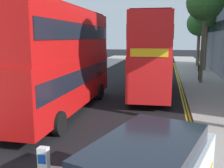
% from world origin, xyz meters
% --- Properties ---
extents(sidewalk_right, '(4.00, 80.00, 0.14)m').
position_xyz_m(sidewalk_right, '(6.50, 16.00, 0.07)').
color(sidewalk_right, '#9E9991').
rests_on(sidewalk_right, ground).
extents(sidewalk_left, '(4.00, 80.00, 0.14)m').
position_xyz_m(sidewalk_left, '(-6.50, 16.00, 0.07)').
color(sidewalk_left, '#9E9991').
rests_on(sidewalk_left, ground).
extents(kerb_line_outer, '(0.10, 56.00, 0.01)m').
position_xyz_m(kerb_line_outer, '(4.40, 14.00, 0.00)').
color(kerb_line_outer, yellow).
rests_on(kerb_line_outer, ground).
extents(kerb_line_inner, '(0.10, 56.00, 0.01)m').
position_xyz_m(kerb_line_inner, '(4.24, 14.00, 0.00)').
color(kerb_line_inner, yellow).
rests_on(kerb_line_inner, ground).
extents(double_decker_bus_away, '(2.87, 10.83, 5.64)m').
position_xyz_m(double_decker_bus_away, '(-2.44, 11.69, 3.03)').
color(double_decker_bus_away, '#B20F0F').
rests_on(double_decker_bus_away, ground).
extents(double_decker_bus_oncoming, '(3.11, 10.89, 5.64)m').
position_xyz_m(double_decker_bus_oncoming, '(1.99, 17.81, 3.03)').
color(double_decker_bus_oncoming, red).
rests_on(double_decker_bus_oncoming, ground).
extents(pedestrian_far, '(0.34, 0.22, 1.62)m').
position_xyz_m(pedestrian_far, '(6.18, 23.99, 0.99)').
color(pedestrian_far, '#2D2D38').
rests_on(pedestrian_far, sidewalk_right).
extents(street_tree_near, '(3.13, 3.13, 8.37)m').
position_xyz_m(street_tree_near, '(7.63, 32.16, 6.82)').
color(street_tree_near, '#6B6047').
rests_on(street_tree_near, sidewalk_right).
extents(street_tree_mid, '(3.51, 3.51, 7.67)m').
position_xyz_m(street_tree_mid, '(7.45, 37.60, 5.98)').
color(street_tree_mid, '#6B6047').
rests_on(street_tree_mid, sidewalk_right).
extents(street_tree_distant, '(3.15, 3.15, 8.49)m').
position_xyz_m(street_tree_distant, '(6.13, 22.52, 6.99)').
color(street_tree_distant, '#6B6047').
rests_on(street_tree_distant, sidewalk_right).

